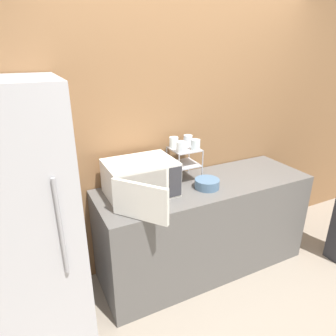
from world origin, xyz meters
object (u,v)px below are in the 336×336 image
at_px(glass_back_right, 188,140).
at_px(refrigerator, 21,221).
at_px(glass_front_left, 181,147).
at_px(glass_back_left, 174,142).
at_px(glass_front_right, 195,145).
at_px(microwave, 140,179).
at_px(dish_rack, 184,157).
at_px(bowl, 207,184).

bearing_deg(glass_back_right, refrigerator, -169.96).
relative_size(glass_front_left, glass_back_left, 1.00).
bearing_deg(glass_front_left, glass_front_right, -1.91).
distance_m(microwave, glass_front_left, 0.44).
height_order(dish_rack, glass_back_right, glass_back_right).
distance_m(glass_front_left, glass_back_right, 0.21).
height_order(dish_rack, glass_back_left, glass_back_left).
bearing_deg(refrigerator, glass_back_left, 11.23).
height_order(glass_front_left, glass_back_left, same).
bearing_deg(microwave, glass_front_right, 4.59).
height_order(glass_front_left, bowl, glass_front_left).
height_order(glass_front_right, glass_back_left, same).
bearing_deg(bowl, microwave, 166.72).
bearing_deg(glass_back_left, glass_front_right, -48.45).
height_order(glass_front_left, glass_back_right, same).
distance_m(glass_front_left, bowl, 0.38).
distance_m(bowl, refrigerator, 1.44).
bearing_deg(dish_rack, microwave, -165.89).
bearing_deg(glass_back_left, dish_rack, -47.67).
distance_m(glass_back_right, bowl, 0.44).
xyz_separation_m(glass_front_right, bowl, (0.02, -0.17, -0.30)).
relative_size(glass_back_left, refrigerator, 0.05).
bearing_deg(dish_rack, glass_front_left, -136.56).
bearing_deg(glass_back_left, glass_front_left, -92.41).
distance_m(glass_front_left, glass_back_left, 0.14).
height_order(dish_rack, bowl, dish_rack).
relative_size(dish_rack, glass_back_left, 3.25).
relative_size(microwave, glass_front_right, 8.26).
bearing_deg(glass_back_left, refrigerator, -168.77).
height_order(microwave, glass_back_left, glass_back_left).
distance_m(microwave, bowl, 0.57).
bearing_deg(glass_back_right, glass_front_left, -136.27).
bearing_deg(microwave, glass_back_right, 19.30).
height_order(bowl, refrigerator, refrigerator).
xyz_separation_m(glass_front_left, bowl, (0.16, -0.18, -0.30)).
relative_size(microwave, dish_rack, 2.54).
xyz_separation_m(microwave, refrigerator, (-0.88, -0.06, -0.11)).
bearing_deg(bowl, glass_back_right, 91.95).
bearing_deg(refrigerator, microwave, 4.09).
bearing_deg(bowl, glass_front_right, 97.06).
distance_m(microwave, glass_back_right, 0.60).
bearing_deg(microwave, bowl, -13.28).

